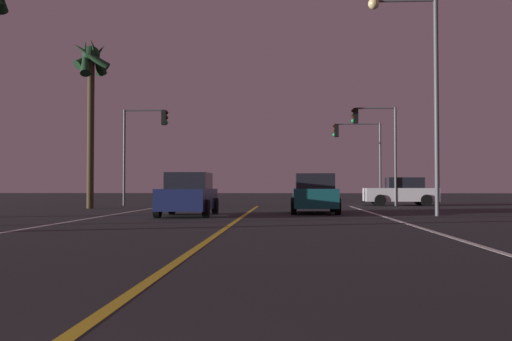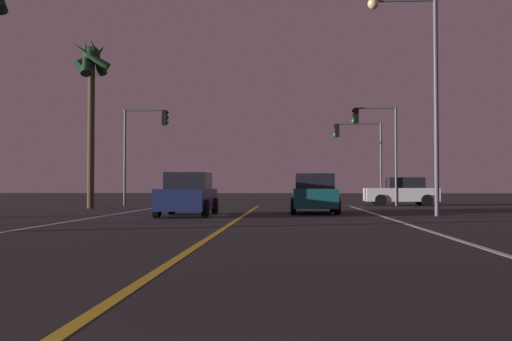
{
  "view_description": "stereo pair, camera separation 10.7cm",
  "coord_description": "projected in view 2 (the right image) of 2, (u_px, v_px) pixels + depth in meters",
  "views": [
    {
      "loc": [
        1.66,
        -0.46,
        1.15
      ],
      "look_at": [
        0.21,
        27.28,
        1.93
      ],
      "focal_mm": 40.18,
      "sensor_mm": 36.0,
      "label": 1
    },
    {
      "loc": [
        1.77,
        -0.46,
        1.15
      ],
      "look_at": [
        0.21,
        27.28,
        1.93
      ],
      "focal_mm": 40.18,
      "sensor_mm": 36.0,
      "label": 2
    }
  ],
  "objects": [
    {
      "name": "lane_edge_right",
      "position": [
        439.0,
        234.0,
        13.85
      ],
      "size": [
        0.16,
        39.29,
        0.01
      ],
      "primitive_type": "cube",
      "color": "silver",
      "rests_on": "ground"
    },
    {
      "name": "lane_center_divider",
      "position": [
        217.0,
        233.0,
        14.15
      ],
      "size": [
        0.16,
        39.29,
        0.01
      ],
      "primitive_type": "cube",
      "color": "gold",
      "rests_on": "ground"
    },
    {
      "name": "car_crossing_side",
      "position": [
        402.0,
        192.0,
        34.66
      ],
      "size": [
        4.3,
        2.02,
        1.7
      ],
      "rotation": [
        0.0,
        0.0,
        3.14
      ],
      "color": "black",
      "rests_on": "ground"
    },
    {
      "name": "car_ahead_far",
      "position": [
        314.0,
        194.0,
        24.76
      ],
      "size": [
        2.02,
        4.3,
        1.7
      ],
      "rotation": [
        0.0,
        0.0,
        1.57
      ],
      "color": "black",
      "rests_on": "ground"
    },
    {
      "name": "street_lamp_right_far",
      "position": [
        420.0,
        77.0,
        22.49
      ],
      "size": [
        2.73,
        0.44,
        8.65
      ],
      "rotation": [
        0.0,
        0.0,
        3.14
      ],
      "color": "#4C4C51",
      "rests_on": "ground"
    },
    {
      "name": "traffic_light_near_left",
      "position": [
        145.0,
        135.0,
        34.77
      ],
      "size": [
        2.77,
        0.36,
        5.84
      ],
      "color": "#4C4C51",
      "rests_on": "ground"
    },
    {
      "name": "traffic_light_near_right",
      "position": [
        376.0,
        133.0,
        33.99
      ],
      "size": [
        2.67,
        0.36,
        5.87
      ],
      "rotation": [
        0.0,
        0.0,
        3.14
      ],
      "color": "#4C4C51",
      "rests_on": "ground"
    },
    {
      "name": "lane_edge_left",
      "position": [
        4.0,
        232.0,
        14.45
      ],
      "size": [
        0.16,
        39.29,
        0.01
      ],
      "primitive_type": "cube",
      "color": "silver",
      "rests_on": "ground"
    },
    {
      "name": "palm_tree_left_far",
      "position": [
        91.0,
        73.0,
        30.33
      ],
      "size": [
        2.09,
        2.0,
        9.16
      ],
      "color": "#473826",
      "rests_on": "ground"
    },
    {
      "name": "traffic_light_far_right",
      "position": [
        358.0,
        144.0,
        39.49
      ],
      "size": [
        3.33,
        0.36,
        5.54
      ],
      "rotation": [
        0.0,
        0.0,
        3.14
      ],
      "color": "#4C4C51",
      "rests_on": "ground"
    },
    {
      "name": "car_oncoming",
      "position": [
        188.0,
        195.0,
        22.45
      ],
      "size": [
        2.02,
        4.3,
        1.7
      ],
      "rotation": [
        0.0,
        0.0,
        -1.57
      ],
      "color": "black",
      "rests_on": "ground"
    }
  ]
}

